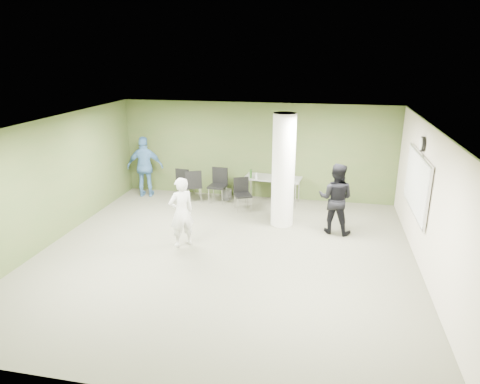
% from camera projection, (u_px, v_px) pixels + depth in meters
% --- Properties ---
extents(floor, '(8.00, 8.00, 0.00)m').
position_uv_depth(floor, '(225.00, 255.00, 9.19)').
color(floor, '#50503F').
rests_on(floor, ground).
extents(ceiling, '(8.00, 8.00, 0.00)m').
position_uv_depth(ceiling, '(223.00, 125.00, 8.31)').
color(ceiling, white).
rests_on(ceiling, wall_back).
extents(wall_back, '(8.00, 2.80, 0.02)m').
position_uv_depth(wall_back, '(256.00, 151.00, 12.47)').
color(wall_back, '#3E5427').
rests_on(wall_back, floor).
extents(wall_left, '(0.02, 8.00, 2.80)m').
position_uv_depth(wall_left, '(50.00, 182.00, 9.51)').
color(wall_left, '#3E5427').
rests_on(wall_left, floor).
extents(wall_right_cream, '(0.02, 8.00, 2.80)m').
position_uv_depth(wall_right_cream, '(432.00, 207.00, 7.99)').
color(wall_right_cream, beige).
rests_on(wall_right_cream, floor).
extents(column, '(0.56, 0.56, 2.80)m').
position_uv_depth(column, '(283.00, 171.00, 10.42)').
color(column, silver).
rests_on(column, floor).
extents(whiteboard, '(0.05, 2.30, 1.30)m').
position_uv_depth(whiteboard, '(417.00, 183.00, 9.09)').
color(whiteboard, silver).
rests_on(whiteboard, wall_right_cream).
extents(wall_clock, '(0.06, 0.32, 0.32)m').
position_uv_depth(wall_clock, '(422.00, 144.00, 8.82)').
color(wall_clock, black).
rests_on(wall_clock, wall_right_cream).
extents(folding_table, '(1.65, 0.85, 1.01)m').
position_uv_depth(folding_table, '(272.00, 179.00, 12.16)').
color(folding_table, gray).
rests_on(folding_table, floor).
extents(wastebasket, '(0.27, 0.27, 0.31)m').
position_uv_depth(wastebasket, '(227.00, 194.00, 12.61)').
color(wastebasket, '#4C4C4C').
rests_on(wastebasket, floor).
extents(chair_back_left, '(0.50, 0.50, 0.89)m').
position_uv_depth(chair_back_left, '(184.00, 180.00, 12.75)').
color(chair_back_left, black).
rests_on(chair_back_left, floor).
extents(chair_back_right, '(0.63, 0.63, 0.97)m').
position_uv_depth(chair_back_right, '(193.00, 183.00, 12.25)').
color(chair_back_right, black).
rests_on(chair_back_right, floor).
extents(chair_table_left, '(0.53, 0.53, 0.98)m').
position_uv_depth(chair_table_left, '(219.00, 182.00, 12.33)').
color(chair_table_left, black).
rests_on(chair_table_left, floor).
extents(chair_table_right, '(0.58, 0.58, 0.88)m').
position_uv_depth(chair_table_right, '(242.00, 191.00, 11.72)').
color(chair_table_right, black).
rests_on(chair_table_right, floor).
extents(woman_white, '(0.68, 0.68, 1.59)m').
position_uv_depth(woman_white, '(181.00, 212.00, 9.41)').
color(woman_white, silver).
rests_on(woman_white, floor).
extents(man_black, '(0.95, 0.81, 1.71)m').
position_uv_depth(man_black, '(336.00, 199.00, 10.10)').
color(man_black, black).
rests_on(man_black, floor).
extents(man_blue, '(1.13, 0.63, 1.81)m').
position_uv_depth(man_blue, '(145.00, 167.00, 12.68)').
color(man_blue, teal).
rests_on(man_blue, floor).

